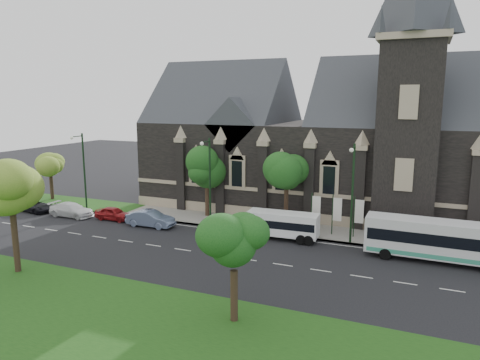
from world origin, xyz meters
The scene contains 22 objects.
ground centered at (0.00, 0.00, 0.00)m, with size 160.00×160.00×0.00m, color black.
sidewalk centered at (0.00, 9.50, 0.07)m, with size 80.00×5.00×0.15m, color gray.
museum centered at (5.12, 18.78, 8.17)m, with size 40.00×17.70×29.90m.
tree_park_near centered at (-11.77, -8.77, 6.42)m, with size 4.42×4.42×8.56m.
tree_park_east centered at (6.18, -9.32, 4.62)m, with size 3.40×3.40×6.28m.
tree_walk_right centered at (3.21, 10.71, 5.82)m, with size 4.08×4.08×7.80m.
tree_walk_left centered at (-5.80, 10.70, 5.73)m, with size 3.91×3.91×7.64m.
tree_walk_far centered at (-27.82, 10.18, 4.62)m, with size 3.40×3.40×6.28m.
street_lamp_near centered at (10.00, 7.09, 5.11)m, with size 0.36×1.88×9.00m.
street_lamp_mid centered at (-4.00, 7.09, 5.11)m, with size 0.36×1.88×9.00m.
street_lamp_far centered at (-20.00, 7.09, 5.11)m, with size 0.36×1.88×9.00m.
banner_flag_left centered at (6.29, 9.00, 2.38)m, with size 0.90×0.10×4.00m.
banner_flag_center centered at (8.29, 9.00, 2.38)m, with size 0.90×0.10×4.00m.
banner_flag_right centered at (10.29, 9.00, 2.38)m, with size 0.90×0.10×4.00m.
tour_coach centered at (17.27, 5.45, 1.82)m, with size 11.45×2.81×3.33m.
shuttle_bus centered at (4.05, 6.20, 1.46)m, with size 6.61×2.58×2.52m.
box_trailer centered at (-1.00, 4.87, 0.85)m, with size 2.84×1.67×1.50m.
sedan centered at (-9.58, 4.87, 0.83)m, with size 1.75×5.02×1.65m, color slate.
car_far_red centered at (-14.65, 5.43, 0.70)m, with size 1.66×4.13×1.41m, color maroon.
car_far_white centered at (-19.82, 4.75, 0.75)m, with size 2.11×5.20×1.51m, color silver.
car_far_black centered at (-25.28, 4.82, 0.66)m, with size 2.18×4.72×1.31m, color black.
car_far_grey centered at (-30.08, 5.38, 0.64)m, with size 1.35×3.88×1.28m, color #4F545C.
Camera 1 is at (15.64, -31.42, 12.78)m, focal length 33.02 mm.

